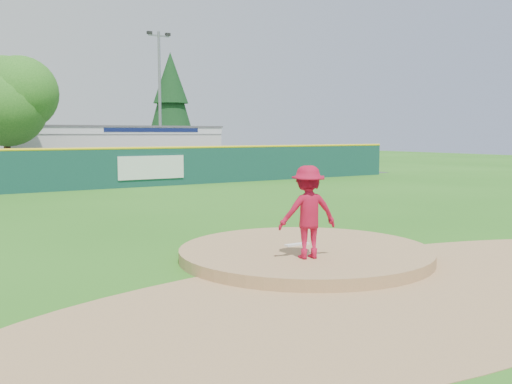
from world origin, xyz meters
TOP-DOWN VIEW (x-y plane):
  - ground at (0.00, 0.00)m, footprint 120.00×120.00m
  - pitchers_mound at (0.00, 0.00)m, footprint 5.50×5.50m
  - pitching_rubber at (0.00, 0.30)m, footprint 0.60×0.15m
  - infield_dirt_arc at (0.00, -3.00)m, footprint 15.40×15.40m
  - parking_lot at (0.00, 27.00)m, footprint 44.00×16.00m
  - pitcher at (-0.60, -0.85)m, footprint 1.34×0.98m
  - pool_building_grp at (6.00, 31.99)m, footprint 15.20×8.20m
  - fence_banners at (-2.35, 17.92)m, footprint 15.84×0.04m
  - outfield_fence at (0.00, 18.00)m, footprint 40.00×0.14m
  - deciduous_tree at (-2.00, 25.00)m, footprint 5.60×5.60m
  - conifer_tree at (13.00, 36.00)m, footprint 4.40×4.40m
  - light_pole_right at (9.00, 29.00)m, footprint 1.75×0.25m

SIDE VIEW (x-z plane):
  - ground at x=0.00m, z-range 0.00..0.00m
  - pitchers_mound at x=0.00m, z-range -0.25..0.25m
  - infield_dirt_arc at x=0.00m, z-range 0.00..0.01m
  - parking_lot at x=0.00m, z-range 0.00..0.02m
  - pitching_rubber at x=0.00m, z-range 0.25..0.29m
  - fence_banners at x=-2.35m, z-range 0.40..1.60m
  - outfield_fence at x=0.00m, z-range 0.05..2.12m
  - pitcher at x=-0.60m, z-range 0.25..2.10m
  - pool_building_grp at x=6.00m, z-range 0.01..3.32m
  - deciduous_tree at x=-2.00m, z-range 0.87..8.23m
  - conifer_tree at x=13.00m, z-range 0.79..10.29m
  - light_pole_right at x=9.00m, z-range 0.54..10.54m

